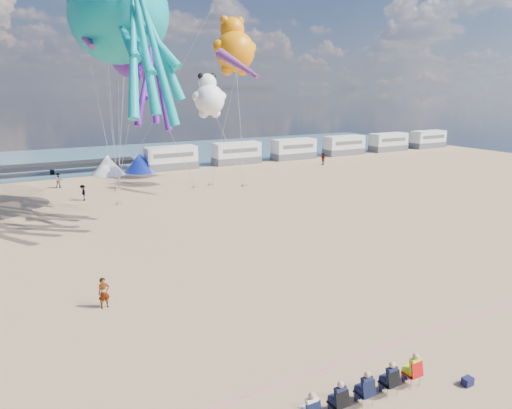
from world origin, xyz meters
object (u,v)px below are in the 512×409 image
Objects in this scene: motorhome_2 at (294,149)px; motorhome_3 at (344,145)px; kite_teddy_orange at (235,51)px; windsock_right at (138,67)px; motorhome_4 at (388,142)px; motorhome_0 at (171,158)px; motorhome_1 at (237,153)px; kite_panda at (209,100)px; windsock_left at (84,35)px; motorhome_5 at (428,139)px; kite_octopus_teal at (118,15)px; sandbag_c at (245,185)px; sandbag_e at (118,190)px; standing_person at (104,293)px; sandbag_d at (211,184)px; sandbag_b at (196,187)px; tent_white at (108,165)px; tent_blue at (140,163)px; spectator_row at (364,387)px; kite_octopus_purple at (134,56)px; cooler_navy at (468,381)px; windsock_mid at (238,65)px; beachgoer_1 at (59,181)px; beachgoer_3 at (323,159)px; sandbag_a at (120,203)px.

motorhome_2 is 9.50m from motorhome_3.
windsock_right is at bearing -159.64° from kite_teddy_orange.
windsock_right reaches higher than motorhome_4.
motorhome_1 is (9.50, 0.00, 0.00)m from motorhome_0.
kite_panda is 1.18× the size of windsock_right.
windsock_left is at bearing -154.85° from motorhome_3.
windsock_right reaches higher than motorhome_0.
kite_octopus_teal is at bearing -161.83° from motorhome_5.
sandbag_c is 13.24m from sandbag_e.
standing_person is 0.24× the size of windsock_left.
standing_person is at bearing -140.61° from motorhome_3.
sandbag_b is at bearing -165.93° from sandbag_d.
sandbag_c and sandbag_d have the same top height.
tent_blue is (4.00, 0.00, 0.00)m from tent_white.
kite_octopus_purple is at bearing 88.74° from spectator_row.
motorhome_2 is 23.86m from sandbag_b.
windsock_right is at bearing -83.44° from sandbag_e.
windsock_left is (-12.49, -19.25, 12.62)m from motorhome_0.
cooler_navy is at bearing -137.48° from motorhome_5.
motorhome_1 is 26.85m from windsock_right.
sandbag_c is at bearing -157.85° from motorhome_4.
tent_white is at bearing 100.68° from windsock_mid.
tent_white is (-55.50, 0.00, -0.30)m from motorhome_5.
kite_octopus_teal reaches higher than motorhome_5.
sandbag_d is at bearing -87.07° from motorhome_0.
kite_octopus_purple reaches higher than motorhome_0.
motorhome_5 is 59.57m from kite_octopus_purple.
tent_blue is (-32.50, 0.00, -0.30)m from motorhome_3.
tent_white reaches higher than sandbag_d.
windsock_right is at bearing -133.48° from kite_panda.
motorhome_4 and motorhome_5 have the same top height.
motorhome_3 is 1.00× the size of motorhome_5.
motorhome_0 is at bearing 84.01° from cooler_navy.
kite_teddy_orange is at bearing 46.93° from windsock_mid.
kite_octopus_purple is (1.44, 1.44, -2.87)m from kite_octopus_teal.
spectator_row is at bearing -102.27° from sandbag_b.
standing_person is at bearing -138.89° from kite_teddy_orange.
motorhome_2 is at bearing 180.00° from motorhome_3.
sandbag_c is at bearing -50.46° from tent_white.
beachgoer_1 is at bearing 87.51° from kite_octopus_teal.
beachgoer_3 is at bearing -15.56° from tent_blue.
motorhome_4 is at bearing 22.15° from sandbag_c.
windsock_left is (-4.49, -19.25, 12.92)m from tent_white.
kite_panda is at bearing 4.03° from sandbag_b.
sandbag_e is at bearing -52.40° from beachgoer_1.
motorhome_3 is 0.47× the size of kite_octopus_teal.
kite_panda is (-47.02, -12.16, 7.62)m from motorhome_5.
motorhome_3 is at bearing 0.00° from tent_white.
kite_panda is (10.61, 3.62, 9.01)m from sandbag_a.
sandbag_b and sandbag_e have the same top height.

